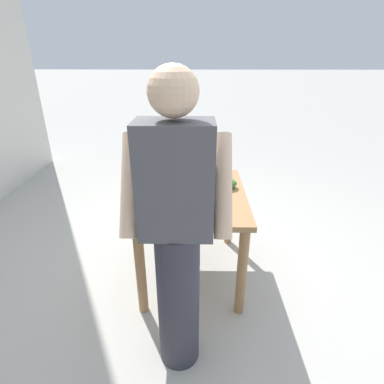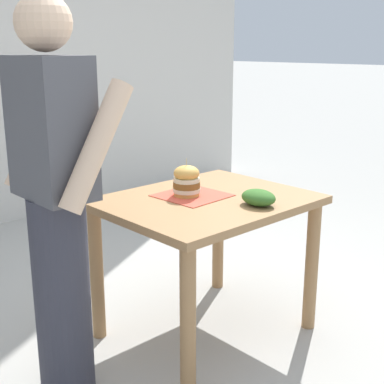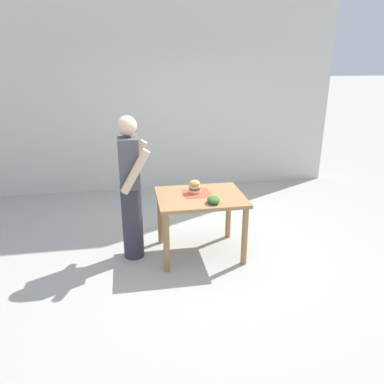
# 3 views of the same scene
# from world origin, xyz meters

# --- Properties ---
(ground_plane) EXTENTS (80.00, 80.00, 0.00)m
(ground_plane) POSITION_xyz_m (0.00, 0.00, 0.00)
(ground_plane) COLOR #ADAAA3
(patio_table) EXTENTS (0.82, 1.02, 0.75)m
(patio_table) POSITION_xyz_m (0.00, 0.00, 0.62)
(patio_table) COLOR #9E7247
(patio_table) RESTS_ON ground
(serving_paper) EXTENTS (0.34, 0.34, 0.00)m
(serving_paper) POSITION_xyz_m (0.08, 0.02, 0.75)
(serving_paper) COLOR #D64C38
(serving_paper) RESTS_ON patio_table
(sandwich) EXTENTS (0.14, 0.14, 0.19)m
(sandwich) POSITION_xyz_m (0.09, 0.05, 0.83)
(sandwich) COLOR gold
(sandwich) RESTS_ON serving_paper
(pickle_spear) EXTENTS (0.10, 0.04, 0.02)m
(pickle_spear) POSITION_xyz_m (0.19, 0.01, 0.77)
(pickle_spear) COLOR #8EA83D
(pickle_spear) RESTS_ON serving_paper
(side_salad) EXTENTS (0.18, 0.14, 0.08)m
(side_salad) POSITION_xyz_m (-0.26, -0.09, 0.79)
(side_salad) COLOR #386B28
(side_salad) RESTS_ON patio_table
(diner_across_table) EXTENTS (0.55, 0.35, 1.69)m
(diner_across_table) POSITION_xyz_m (0.07, 0.80, 0.88)
(diner_across_table) COLOR #33333D
(diner_across_table) RESTS_ON ground
(building_wall) EXTENTS (0.30, 10.00, 5.66)m
(building_wall) POSITION_xyz_m (2.67, 2.11, 2.83)
(building_wall) COLOR beige
(building_wall) RESTS_ON ground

